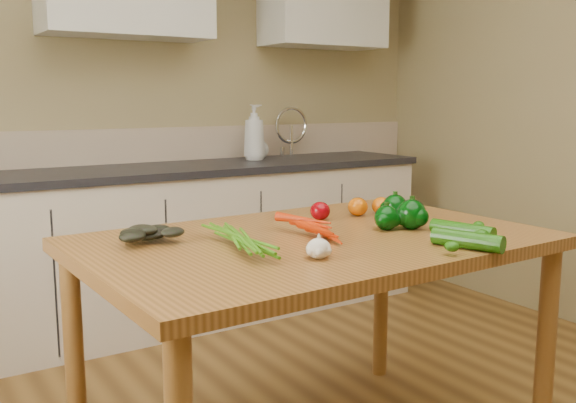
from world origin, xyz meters
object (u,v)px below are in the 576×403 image
at_px(pepper_c, 412,214).
at_px(pepper_b, 395,207).
at_px(tomato_b, 358,207).
at_px(carrot_bunch, 291,229).
at_px(leafy_greens, 151,226).
at_px(soap_bottle_b, 255,142).
at_px(zucchini_b, 467,240).
at_px(soap_bottle_c, 259,146).
at_px(tomato_c, 381,206).
at_px(tomato_a, 320,211).
at_px(garlic_bulb, 319,249).
at_px(pepper_a, 386,218).
at_px(zucchini_a, 462,230).
at_px(table, 315,263).
at_px(soap_bottle_a, 254,132).

bearing_deg(pepper_c, pepper_b, 66.86).
distance_m(pepper_b, tomato_b, 0.15).
relative_size(carrot_bunch, leafy_greens, 1.30).
height_order(soap_bottle_b, leafy_greens, soap_bottle_b).
distance_m(tomato_b, zucchini_b, 0.62).
relative_size(soap_bottle_c, leafy_greens, 0.73).
relative_size(leafy_greens, pepper_b, 2.32).
bearing_deg(tomato_b, soap_bottle_b, 75.23).
bearing_deg(tomato_c, tomato_a, 173.41).
xyz_separation_m(garlic_bulb, pepper_a, (0.43, 0.21, 0.01)).
height_order(pepper_c, zucchini_a, pepper_c).
relative_size(leafy_greens, pepper_c, 2.10).
bearing_deg(zucchini_a, pepper_c, 105.35).
relative_size(pepper_b, tomato_c, 1.24).
height_order(garlic_bulb, tomato_b, tomato_b).
xyz_separation_m(pepper_b, pepper_c, (-0.07, -0.17, 0.00)).
relative_size(soap_bottle_b, carrot_bunch, 0.72).
bearing_deg(tomato_c, table, -156.31).
xyz_separation_m(pepper_a, tomato_b, (0.09, 0.27, -0.01)).
bearing_deg(pepper_a, soap_bottle_b, 74.80).
bearing_deg(carrot_bunch, soap_bottle_a, 62.36).
bearing_deg(tomato_c, pepper_a, -127.00).
bearing_deg(tomato_c, zucchini_b, -105.28).
bearing_deg(table, soap_bottle_b, 64.59).
relative_size(soap_bottle_b, tomato_b, 2.59).
bearing_deg(soap_bottle_a, pepper_c, 150.76).
height_order(tomato_a, zucchini_b, tomato_a).
xyz_separation_m(carrot_bunch, garlic_bulb, (-0.06, -0.24, -0.01)).
xyz_separation_m(soap_bottle_c, pepper_a, (-0.52, -1.82, -0.12)).
bearing_deg(zucchini_b, pepper_a, 93.44).
bearing_deg(pepper_b, soap_bottle_b, 78.81).
bearing_deg(soap_bottle_b, table, 89.07).
bearing_deg(soap_bottle_c, carrot_bunch, -38.00).
relative_size(soap_bottle_c, garlic_bulb, 2.25).
relative_size(table, leafy_greens, 7.15).
bearing_deg(table, soap_bottle_c, 63.89).
bearing_deg(zucchini_a, soap_bottle_a, 81.15).
bearing_deg(tomato_b, soap_bottle_a, 76.28).
height_order(soap_bottle_c, pepper_a, soap_bottle_c).
distance_m(garlic_bulb, tomato_c, 0.77).
bearing_deg(soap_bottle_a, tomato_a, 142.08).
bearing_deg(tomato_a, zucchini_b, -79.96).
height_order(soap_bottle_c, leafy_greens, soap_bottle_c).
distance_m(pepper_b, tomato_a, 0.29).
distance_m(garlic_bulb, tomato_a, 0.59).
height_order(table, pepper_a, pepper_a).
relative_size(leafy_greens, garlic_bulb, 3.10).
bearing_deg(tomato_b, pepper_c, -89.56).
height_order(pepper_c, zucchini_b, pepper_c).
bearing_deg(tomato_a, pepper_a, -71.94).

